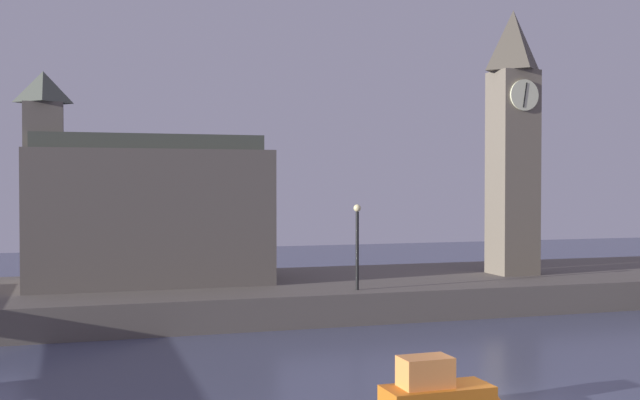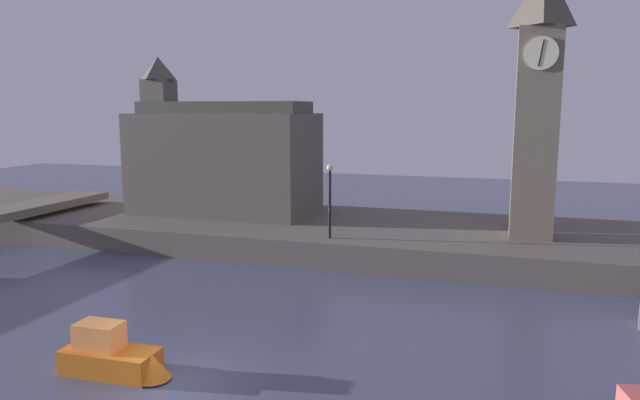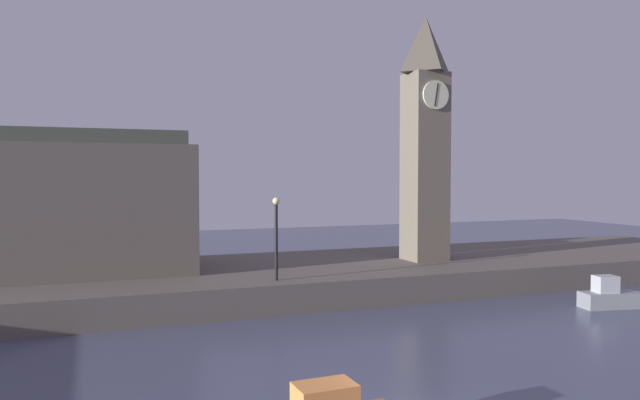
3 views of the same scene
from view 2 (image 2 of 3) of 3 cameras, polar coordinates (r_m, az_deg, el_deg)
The scene contains 6 objects.
ground_plane at distance 19.94m, azimuth -14.77°, elevation -17.05°, with size 120.00×120.00×0.00m, color #474C66.
far_embankment at distance 37.25m, azimuth 1.74°, elevation -3.29°, with size 70.00×12.00×1.50m, color #5B544C.
clock_tower at distance 34.19m, azimuth 20.51°, elevation 9.33°, with size 2.49×2.53×14.86m.
parliament_hall at distance 41.18m, azimuth -9.62°, elevation 4.11°, with size 12.18×6.80×10.73m.
streetlamp at distance 32.05m, azimuth 0.96°, elevation 0.72°, with size 0.36×0.36×4.13m.
boat_patrol_orange at distance 20.86m, azimuth -19.31°, elevation -14.29°, with size 3.80×1.44×1.69m.
Camera 2 is at (9.82, -15.05, 8.65)m, focal length 32.70 mm.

